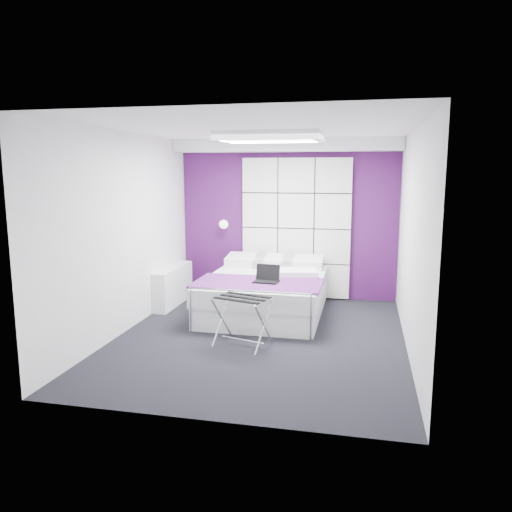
{
  "coord_description": "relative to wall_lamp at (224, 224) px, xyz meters",
  "views": [
    {
      "loc": [
        1.25,
        -5.97,
        2.1
      ],
      "look_at": [
        -0.13,
        0.35,
        0.99
      ],
      "focal_mm": 35.0,
      "sensor_mm": 36.0,
      "label": 1
    }
  ],
  "objects": [
    {
      "name": "wall_lamp",
      "position": [
        0.0,
        0.0,
        0.0
      ],
      "size": [
        0.15,
        0.15,
        0.15
      ],
      "primitive_type": "sphere",
      "color": "white",
      "rests_on": "wall_back"
    },
    {
      "name": "wall_right",
      "position": [
        2.85,
        -2.06,
        0.08
      ],
      "size": [
        0.0,
        4.4,
        4.4
      ],
      "primitive_type": "plane",
      "rotation": [
        1.57,
        0.0,
        -1.57
      ],
      "color": "silver",
      "rests_on": "floor"
    },
    {
      "name": "headboard",
      "position": [
        1.2,
        0.08,
        -0.05
      ],
      "size": [
        1.8,
        0.08,
        2.3
      ],
      "primitive_type": null,
      "color": "silver",
      "rests_on": "wall_back"
    },
    {
      "name": "accent_wall",
      "position": [
        1.05,
        0.13,
        0.08
      ],
      "size": [
        3.58,
        0.02,
        2.58
      ],
      "primitive_type": "cube",
      "color": "#421049",
      "rests_on": "wall_back"
    },
    {
      "name": "laptop",
      "position": [
        1.01,
        -1.44,
        -0.57
      ],
      "size": [
        0.33,
        0.24,
        0.24
      ],
      "rotation": [
        0.0,
        0.0,
        -0.09
      ],
      "color": "black",
      "rests_on": "bed"
    },
    {
      "name": "radiator",
      "position": [
        -0.64,
        -0.76,
        -0.92
      ],
      "size": [
        0.22,
        1.2,
        0.6
      ],
      "primitive_type": "cube",
      "color": "white",
      "rests_on": "floor"
    },
    {
      "name": "wall_left",
      "position": [
        -0.75,
        -2.06,
        0.08
      ],
      "size": [
        0.0,
        4.4,
        4.4
      ],
      "primitive_type": "plane",
      "rotation": [
        1.57,
        0.0,
        1.57
      ],
      "color": "silver",
      "rests_on": "floor"
    },
    {
      "name": "floor",
      "position": [
        1.05,
        -2.06,
        -1.22
      ],
      "size": [
        4.4,
        4.4,
        0.0
      ],
      "primitive_type": "plane",
      "color": "black",
      "rests_on": "ground"
    },
    {
      "name": "skylight",
      "position": [
        1.05,
        -1.46,
        1.33
      ],
      "size": [
        1.36,
        0.86,
        0.12
      ],
      "primitive_type": null,
      "color": "white",
      "rests_on": "ceiling"
    },
    {
      "name": "wall_back",
      "position": [
        1.05,
        0.14,
        0.08
      ],
      "size": [
        3.6,
        0.0,
        3.6
      ],
      "primitive_type": "plane",
      "rotation": [
        1.57,
        0.0,
        0.0
      ],
      "color": "silver",
      "rests_on": "floor"
    },
    {
      "name": "nightstand",
      "position": [
        0.45,
        -0.04,
        -0.7
      ],
      "size": [
        0.43,
        0.33,
        0.05
      ],
      "primitive_type": "cube",
      "color": "white",
      "rests_on": "wall_back"
    },
    {
      "name": "bed",
      "position": [
        0.9,
        -0.97,
        -0.91
      ],
      "size": [
        1.74,
        2.1,
        0.74
      ],
      "color": "white",
      "rests_on": "floor"
    },
    {
      "name": "luggage_rack",
      "position": [
        0.9,
        -2.38,
        -0.92
      ],
      "size": [
        0.61,
        0.45,
        0.6
      ],
      "rotation": [
        0.0,
        0.0,
        -0.29
      ],
      "color": "silver",
      "rests_on": "floor"
    },
    {
      "name": "soffit",
      "position": [
        1.05,
        -0.11,
        1.28
      ],
      "size": [
        3.58,
        0.5,
        0.2
      ],
      "primitive_type": "cube",
      "color": "white",
      "rests_on": "wall_back"
    },
    {
      "name": "ceiling",
      "position": [
        1.05,
        -2.06,
        1.38
      ],
      "size": [
        4.4,
        4.4,
        0.0
      ],
      "primitive_type": "plane",
      "rotation": [
        3.14,
        0.0,
        0.0
      ],
      "color": "white",
      "rests_on": "wall_back"
    }
  ]
}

